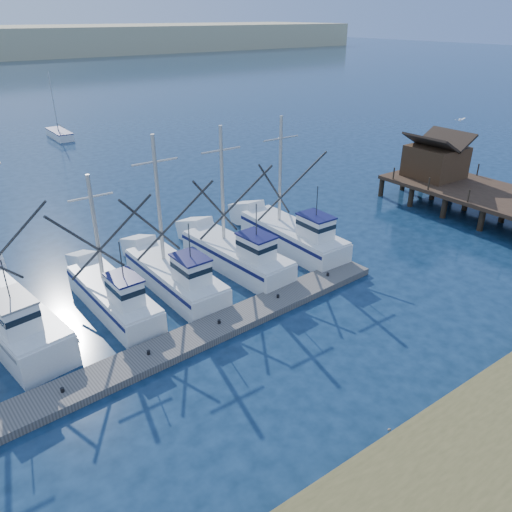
{
  "coord_description": "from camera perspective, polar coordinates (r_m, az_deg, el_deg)",
  "views": [
    {
      "loc": [
        -14.9,
        -12.57,
        14.56
      ],
      "look_at": [
        -0.05,
        8.0,
        2.18
      ],
      "focal_mm": 35.0,
      "sensor_mm": 36.0,
      "label": 1
    }
  ],
  "objects": [
    {
      "name": "ground",
      "position": [
        24.33,
        11.42,
        -11.35
      ],
      "size": [
        500.0,
        500.0,
        0.0
      ],
      "primitive_type": "plane",
      "color": "#0B1E33",
      "rests_on": "ground"
    },
    {
      "name": "floating_dock",
      "position": [
        24.09,
        -12.12,
        -11.28
      ],
      "size": [
        29.35,
        3.82,
        0.39
      ],
      "primitive_type": "cube",
      "rotation": [
        0.0,
        0.0,
        0.06
      ],
      "color": "#68635D",
      "rests_on": "ground"
    },
    {
      "name": "trawler_fleet",
      "position": [
        27.9,
        -16.09,
        -4.26
      ],
      "size": [
        28.65,
        9.81,
        9.82
      ],
      "color": "white",
      "rests_on": "ground"
    },
    {
      "name": "timber_pier",
      "position": [
        43.71,
        23.41,
        7.95
      ],
      "size": [
        7.0,
        20.0,
        8.0
      ],
      "color": "black",
      "rests_on": "ground"
    },
    {
      "name": "sailboat_near",
      "position": [
        70.79,
        -21.54,
        12.8
      ],
      "size": [
        1.89,
        5.93,
        8.1
      ],
      "rotation": [
        0.0,
        0.0,
        0.01
      ],
      "color": "white",
      "rests_on": "ground"
    },
    {
      "name": "flying_gull",
      "position": [
        38.94,
        22.29,
        14.21
      ],
      "size": [
        1.13,
        0.21,
        0.21
      ],
      "color": "white",
      "rests_on": "ground"
    }
  ]
}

